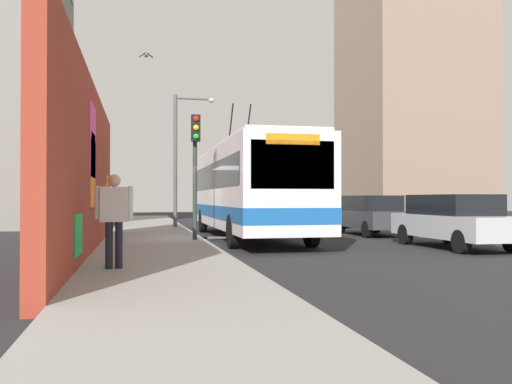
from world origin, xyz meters
name	(u,v)px	position (x,y,z in m)	size (l,w,h in m)	color
ground_plane	(203,242)	(0.00, 0.00, 0.00)	(80.00, 80.00, 0.00)	#232326
sidewalk_slab	(154,241)	(0.00, 1.60, 0.07)	(48.00, 3.20, 0.15)	gray
graffiti_wall	(89,171)	(-3.65, 3.35, 2.17)	(14.69, 0.32, 4.34)	maroon
building_far_left	(3,25)	(12.58, 9.20, 10.67)	(9.83, 6.13, 21.33)	gray
building_far_right	(412,80)	(17.15, -17.00, 9.99)	(8.52, 8.60, 19.97)	gray
city_bus	(248,187)	(1.30, -1.80, 1.87)	(11.94, 2.67, 5.15)	silver
parked_car_silver	(454,220)	(-3.73, -7.00, 0.83)	(4.62, 1.77, 1.58)	#B7B7BC
parked_car_dark_gray	(372,214)	(2.00, -7.00, 0.83)	(4.13, 1.83, 1.58)	#38383D
parked_car_white	(319,211)	(8.34, -7.00, 0.83)	(4.52, 1.83, 1.58)	white
parked_car_black	(289,209)	(13.99, -7.00, 0.84)	(4.61, 1.85, 1.58)	black
pedestrian_near_wall	(114,212)	(-7.55, 2.55, 1.20)	(0.24, 0.70, 1.77)	#1E1E2D
traffic_light	(195,155)	(-0.98, 0.35, 2.84)	(0.49, 0.28, 3.98)	#2D382D
street_lamp	(180,150)	(7.13, 0.22, 3.71)	(0.44, 1.92, 6.13)	#4C4C51
curbside_puddle	(213,238)	(1.85, -0.60, 0.00)	(1.32, 1.32, 0.00)	black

